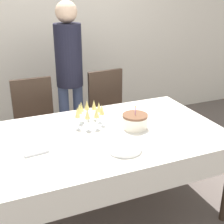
{
  "coord_description": "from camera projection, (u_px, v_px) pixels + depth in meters",
  "views": [
    {
      "loc": [
        -0.82,
        -2.03,
        1.79
      ],
      "look_at": [
        0.09,
        0.12,
        0.85
      ],
      "focal_mm": 50.0,
      "sensor_mm": 36.0,
      "label": 1
    }
  ],
  "objects": [
    {
      "name": "ground_plane",
      "position": [
        107.0,
        209.0,
        2.7
      ],
      "size": [
        12.0,
        12.0,
        0.0
      ],
      "primitive_type": "plane",
      "color": "#564C47"
    },
    {
      "name": "napkin_pile",
      "position": [
        35.0,
        140.0,
        2.31
      ],
      "size": [
        0.15,
        0.15,
        0.01
      ],
      "color": "white",
      "rests_on": "dining_table"
    },
    {
      "name": "birthday_cake",
      "position": [
        135.0,
        121.0,
        2.5
      ],
      "size": [
        0.2,
        0.2,
        0.19
      ],
      "color": "silver",
      "rests_on": "dining_table"
    },
    {
      "name": "fork_pile",
      "position": [
        36.0,
        152.0,
        2.13
      ],
      "size": [
        0.18,
        0.08,
        0.02
      ],
      "color": "silver",
      "rests_on": "dining_table"
    },
    {
      "name": "wall_back",
      "position": [
        48.0,
        25.0,
        3.79
      ],
      "size": [
        8.0,
        0.05,
        2.7
      ],
      "color": "silver",
      "rests_on": "ground_plane"
    },
    {
      "name": "dining_chair_far_right",
      "position": [
        110.0,
        111.0,
        3.4
      ],
      "size": [
        0.45,
        0.45,
        0.96
      ],
      "color": "#38281E",
      "rests_on": "ground_plane"
    },
    {
      "name": "person_standing",
      "position": [
        69.0,
        67.0,
        3.25
      ],
      "size": [
        0.28,
        0.28,
        1.67
      ],
      "color": "#3F4C72",
      "rests_on": "ground_plane"
    },
    {
      "name": "plate_stack_main",
      "position": [
        124.0,
        148.0,
        2.17
      ],
      "size": [
        0.24,
        0.24,
        0.03
      ],
      "color": "white",
      "rests_on": "dining_table"
    },
    {
      "name": "dining_chair_far_left",
      "position": [
        36.0,
        123.0,
        3.11
      ],
      "size": [
        0.42,
        0.42,
        0.96
      ],
      "color": "#38281E",
      "rests_on": "ground_plane"
    },
    {
      "name": "champagne_tray",
      "position": [
        89.0,
        114.0,
        2.55
      ],
      "size": [
        0.32,
        0.32,
        0.18
      ],
      "color": "silver",
      "rests_on": "dining_table"
    },
    {
      "name": "cake_knife",
      "position": [
        143.0,
        136.0,
        2.37
      ],
      "size": [
        0.27,
        0.16,
        0.0
      ],
      "color": "silver",
      "rests_on": "dining_table"
    },
    {
      "name": "dining_table",
      "position": [
        107.0,
        145.0,
        2.46
      ],
      "size": [
        1.81,
        1.13,
        0.73
      ],
      "color": "silver",
      "rests_on": "ground_plane"
    }
  ]
}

